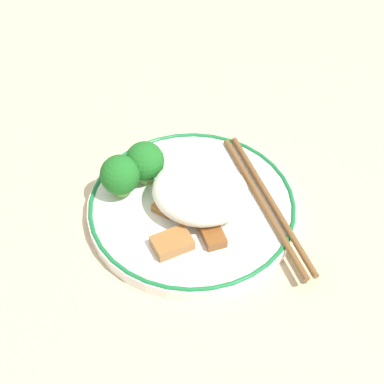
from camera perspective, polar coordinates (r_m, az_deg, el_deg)
name	(u,v)px	position (r m, az deg, el deg)	size (l,w,h in m)	color
ground_plane	(192,213)	(0.71, 0.00, -1.88)	(3.00, 3.00, 0.00)	#C6B28E
plate	(192,208)	(0.70, 0.00, -1.39)	(0.23, 0.23, 0.02)	white
rice_mound	(199,194)	(0.68, 0.64, -0.22)	(0.10, 0.09, 0.05)	white
broccoli_back_left	(145,162)	(0.71, -4.22, 2.70)	(0.04, 0.04, 0.05)	#7FB756
broccoli_back_center	(119,178)	(0.69, -6.50, 1.28)	(0.04, 0.04, 0.05)	#7FB756
meat_near_front	(226,183)	(0.72, 3.04, 0.79)	(0.04, 0.04, 0.01)	brown
meat_near_left	(172,243)	(0.66, -1.78, -4.54)	(0.05, 0.05, 0.01)	#9E6633
meat_near_right	(212,234)	(0.67, 1.83, -3.79)	(0.04, 0.04, 0.01)	brown
meat_near_back	(166,205)	(0.69, -2.30, -1.18)	(0.03, 0.03, 0.01)	#995B28
meat_on_rice_edge	(190,177)	(0.72, -0.18, 1.32)	(0.03, 0.03, 0.01)	#995B28
chopsticks	(267,203)	(0.70, 6.69, -0.96)	(0.13, 0.19, 0.01)	brown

